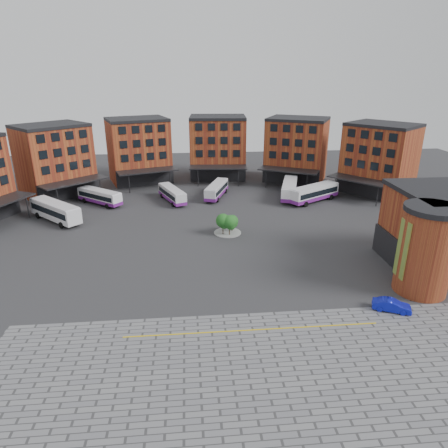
{
  "coord_description": "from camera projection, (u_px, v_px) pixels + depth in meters",
  "views": [
    {
      "loc": [
        -4.0,
        -47.46,
        24.66
      ],
      "look_at": [
        0.85,
        5.76,
        4.0
      ],
      "focal_mm": 32.0,
      "sensor_mm": 36.0,
      "label": 1
    }
  ],
  "objects": [
    {
      "name": "bus_b",
      "position": [
        100.0,
        196.0,
        78.01
      ],
      "size": [
        9.53,
        8.27,
        2.9
      ],
      "rotation": [
        0.0,
        0.0,
        0.9
      ],
      "color": "white",
      "rests_on": "ground"
    },
    {
      "name": "paving_zone",
      "position": [
        268.0,
        389.0,
        33.05
      ],
      "size": [
        50.0,
        22.0,
        0.02
      ],
      "primitive_type": "cube",
      "color": "slate",
      "rests_on": "ground"
    },
    {
      "name": "blue_car",
      "position": [
        392.0,
        305.0,
        43.53
      ],
      "size": [
        4.27,
        2.88,
        1.33
      ],
      "primitive_type": "imported",
      "rotation": [
        0.0,
        0.0,
        1.17
      ],
      "color": "#0D17B5",
      "rests_on": "ground"
    },
    {
      "name": "yellow_line",
      "position": [
        253.0,
        330.0,
        40.47
      ],
      "size": [
        26.0,
        0.15,
        0.02
      ],
      "primitive_type": "cube",
      "color": "gold",
      "rests_on": "paving_zone"
    },
    {
      "name": "bus_a",
      "position": [
        55.0,
        210.0,
        69.08
      ],
      "size": [
        10.55,
        10.24,
        3.39
      ],
      "rotation": [
        0.0,
        0.0,
        0.81
      ],
      "color": "silver",
      "rests_on": "ground"
    },
    {
      "name": "main_building",
      "position": [
        184.0,
        157.0,
        85.84
      ],
      "size": [
        94.14,
        42.48,
        14.6
      ],
      "color": "#964520",
      "rests_on": "ground"
    },
    {
      "name": "bus_f",
      "position": [
        314.0,
        193.0,
        79.41
      ],
      "size": [
        11.46,
        8.52,
        3.32
      ],
      "rotation": [
        0.0,
        0.0,
        -1.02
      ],
      "color": "silver",
      "rests_on": "ground"
    },
    {
      "name": "east_building",
      "position": [
        447.0,
        232.0,
        51.0
      ],
      "size": [
        17.4,
        15.4,
        10.6
      ],
      "color": "#964520",
      "rests_on": "ground"
    },
    {
      "name": "bus_d",
      "position": [
        217.0,
        190.0,
        82.36
      ],
      "size": [
        5.69,
        10.49,
        2.9
      ],
      "rotation": [
        0.0,
        0.0,
        -0.34
      ],
      "color": "silver",
      "rests_on": "ground"
    },
    {
      "name": "bus_c",
      "position": [
        172.0,
        194.0,
        79.63
      ],
      "size": [
        5.95,
        10.11,
        2.81
      ],
      "rotation": [
        0.0,
        0.0,
        0.39
      ],
      "color": "silver",
      "rests_on": "ground"
    },
    {
      "name": "tree_island",
      "position": [
        228.0,
        223.0,
        63.52
      ],
      "size": [
        4.4,
        4.4,
        3.51
      ],
      "color": "gray",
      "rests_on": "ground"
    },
    {
      "name": "bus_e",
      "position": [
        289.0,
        189.0,
        82.21
      ],
      "size": [
        6.05,
        12.1,
        3.33
      ],
      "rotation": [
        0.0,
        0.0,
        -0.3
      ],
      "color": "white",
      "rests_on": "ground"
    },
    {
      "name": "ground",
      "position": [
        222.0,
        268.0,
        53.32
      ],
      "size": [
        160.0,
        160.0,
        0.0
      ],
      "primitive_type": "plane",
      "color": "#28282B",
      "rests_on": "ground"
    }
  ]
}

